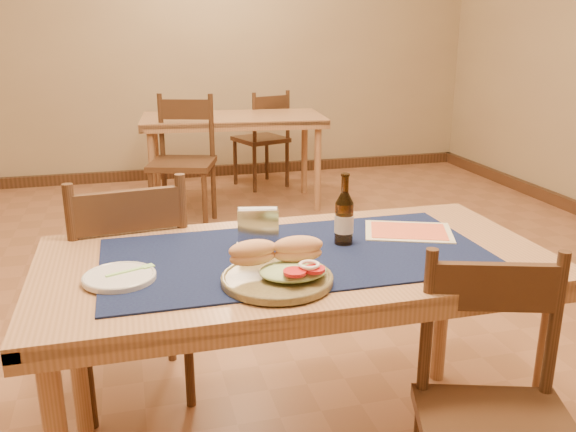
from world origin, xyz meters
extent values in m
cube|color=#946040|center=(0.00, 0.00, -0.01)|extent=(6.00, 7.00, 0.02)
cube|color=tan|center=(0.00, 3.51, 1.40)|extent=(6.00, 0.02, 2.80)
cylinder|color=#A1724B|center=(0.72, -1.12, 0.35)|extent=(0.06, 0.06, 0.71)
cylinder|color=#A1724B|center=(-0.72, -0.48, 0.35)|extent=(0.06, 0.06, 0.71)
cylinder|color=#A1724B|center=(0.72, -0.48, 0.35)|extent=(0.06, 0.06, 0.71)
cube|color=#A1724B|center=(0.00, -0.80, 0.73)|extent=(1.60, 0.80, 0.04)
cube|color=#101E3D|center=(0.00, -0.80, 0.75)|extent=(1.20, 0.60, 0.01)
cube|color=#442918|center=(0.00, 3.47, 0.05)|extent=(6.00, 0.06, 0.10)
cylinder|color=#A1724B|center=(-0.31, 2.17, 0.35)|extent=(0.05, 0.05, 0.71)
cylinder|color=#A1724B|center=(0.98, 2.04, 0.35)|extent=(0.05, 0.05, 0.71)
cylinder|color=#A1724B|center=(-0.26, 2.74, 0.35)|extent=(0.05, 0.05, 0.71)
cylinder|color=#A1724B|center=(1.04, 2.61, 0.35)|extent=(0.05, 0.05, 0.71)
cube|color=#A1724B|center=(0.36, 2.39, 0.73)|extent=(1.53, 0.87, 0.04)
cylinder|color=#442918|center=(-0.36, -0.04, 0.23)|extent=(0.04, 0.04, 0.47)
cylinder|color=#442918|center=(-0.74, -0.08, 0.23)|extent=(0.04, 0.04, 0.47)
cylinder|color=#442918|center=(-0.32, -0.41, 0.23)|extent=(0.04, 0.04, 0.47)
cylinder|color=#442918|center=(-0.69, -0.45, 0.23)|extent=(0.04, 0.04, 0.47)
cube|color=#442918|center=(-0.53, -0.25, 0.47)|extent=(0.48, 0.48, 0.04)
cube|color=#442918|center=(-0.51, -0.44, 0.83)|extent=(0.38, 0.07, 0.15)
cylinder|color=#442918|center=(-0.32, -0.42, 0.71)|extent=(0.04, 0.04, 0.48)
cylinder|color=#442918|center=(-0.69, -0.46, 0.71)|extent=(0.04, 0.04, 0.48)
cube|color=#442918|center=(0.44, -1.22, 0.77)|extent=(0.34, 0.13, 0.13)
cylinder|color=#442918|center=(0.28, -1.16, 0.65)|extent=(0.03, 0.03, 0.44)
cylinder|color=#442918|center=(0.60, -1.27, 0.65)|extent=(0.03, 0.03, 0.44)
cylinder|color=#442918|center=(-0.35, 1.78, 0.24)|extent=(0.04, 0.04, 0.48)
cylinder|color=#442918|center=(0.02, 1.66, 0.24)|extent=(0.04, 0.04, 0.48)
cylinder|color=#442918|center=(-0.23, 2.15, 0.24)|extent=(0.04, 0.04, 0.48)
cylinder|color=#442918|center=(0.13, 2.03, 0.24)|extent=(0.04, 0.04, 0.48)
cube|color=#442918|center=(-0.11, 1.91, 0.48)|extent=(0.56, 0.56, 0.04)
cube|color=#442918|center=(-0.05, 2.10, 0.85)|extent=(0.37, 0.15, 0.15)
cylinder|color=#442918|center=(-0.23, 2.16, 0.72)|extent=(0.04, 0.04, 0.49)
cylinder|color=#442918|center=(0.14, 2.04, 0.72)|extent=(0.04, 0.04, 0.49)
cylinder|color=#442918|center=(0.83, 3.18, 0.22)|extent=(0.04, 0.04, 0.44)
cylinder|color=#442918|center=(0.49, 3.07, 0.22)|extent=(0.04, 0.04, 0.44)
cylinder|color=#442918|center=(0.94, 2.85, 0.22)|extent=(0.04, 0.04, 0.44)
cylinder|color=#442918|center=(0.61, 2.73, 0.22)|extent=(0.04, 0.04, 0.44)
cube|color=#442918|center=(0.72, 2.96, 0.44)|extent=(0.53, 0.53, 0.04)
cube|color=#442918|center=(0.78, 2.78, 0.79)|extent=(0.34, 0.14, 0.14)
cylinder|color=#442918|center=(0.95, 2.84, 0.67)|extent=(0.04, 0.04, 0.45)
cylinder|color=#442918|center=(0.61, 2.72, 0.67)|extent=(0.04, 0.04, 0.45)
cylinder|color=olive|center=(-0.11, -1.00, 0.76)|extent=(0.31, 0.31, 0.02)
torus|color=olive|center=(-0.11, -1.00, 0.77)|extent=(0.32, 0.32, 0.01)
ellipsoid|color=#A5C486|center=(-0.07, -1.02, 0.79)|extent=(0.19, 0.15, 0.03)
ellipsoid|color=tan|center=(-0.17, -0.97, 0.84)|extent=(0.14, 0.07, 0.08)
ellipsoid|color=tan|center=(-0.04, -0.98, 0.84)|extent=(0.14, 0.07, 0.08)
cylinder|color=red|center=(-0.08, -1.08, 0.81)|extent=(0.06, 0.06, 0.01)
cylinder|color=red|center=(-0.03, -1.07, 0.81)|extent=(0.06, 0.06, 0.01)
torus|color=white|center=(-0.04, -1.06, 0.82)|extent=(0.06, 0.06, 0.01)
cylinder|color=silver|center=(-0.54, -0.87, 0.76)|extent=(0.21, 0.21, 0.01)
torus|color=silver|center=(-0.54, -0.87, 0.77)|extent=(0.20, 0.20, 0.01)
cube|color=#A3E97F|center=(-0.52, -0.86, 0.77)|extent=(0.11, 0.05, 0.00)
cube|color=#A3E97F|center=(-0.46, -0.83, 0.77)|extent=(0.04, 0.03, 0.00)
cylinder|color=#462A0C|center=(0.18, -0.75, 0.82)|extent=(0.06, 0.06, 0.14)
cone|color=#462A0C|center=(0.18, -0.75, 0.91)|extent=(0.06, 0.06, 0.04)
cylinder|color=#462A0C|center=(0.18, -0.75, 0.96)|extent=(0.02, 0.02, 0.06)
cylinder|color=#462A0C|center=(0.18, -0.75, 0.99)|extent=(0.03, 0.03, 0.01)
cylinder|color=beige|center=(0.18, -0.75, 0.82)|extent=(0.06, 0.06, 0.06)
cube|color=silver|center=(-0.10, -0.70, 0.76)|extent=(0.15, 0.08, 0.00)
cube|color=silver|center=(-0.10, -0.72, 0.82)|extent=(0.13, 0.03, 0.12)
cube|color=silver|center=(-0.10, -0.67, 0.82)|extent=(0.13, 0.03, 0.12)
cube|color=white|center=(-0.10, -0.70, 0.82)|extent=(0.13, 0.06, 0.11)
cube|color=#4484DC|center=(-0.10, -0.71, 0.83)|extent=(0.09, 0.02, 0.04)
cube|color=beige|center=(0.44, -0.70, 0.76)|extent=(0.36, 0.31, 0.00)
cube|color=#E75F3B|center=(0.44, -0.70, 0.76)|extent=(0.30, 0.26, 0.00)
camera|label=1|loc=(-0.49, -2.53, 1.44)|focal=38.00mm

